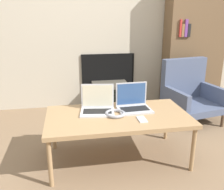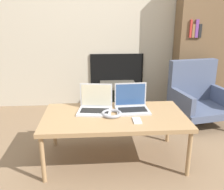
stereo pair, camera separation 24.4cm
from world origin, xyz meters
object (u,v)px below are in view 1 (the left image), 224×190
object	(u,v)px
armchair	(189,92)
laptop_left	(97,106)
headphones	(115,114)
phone	(142,119)
tv	(110,96)
laptop_right	(133,104)

from	to	relation	value
armchair	laptop_left	bearing A→B (deg)	-161.89
headphones	armchair	distance (m)	1.38
phone	armchair	distance (m)	1.32
tv	armchair	xyz separation A→B (m)	(0.93, -0.48, 0.15)
phone	tv	bearing A→B (deg)	90.97
laptop_right	tv	size ratio (longest dim) A/B	0.63
laptop_right	headphones	world-z (taller)	laptop_right
laptop_right	phone	bearing A→B (deg)	-91.21
laptop_right	tv	distance (m)	1.21
tv	armchair	distance (m)	1.06
laptop_left	tv	size ratio (longest dim) A/B	0.67
headphones	phone	bearing A→B (deg)	-34.66
headphones	tv	xyz separation A→B (m)	(0.18, 1.29, -0.27)
laptop_left	laptop_right	distance (m)	0.34
laptop_left	armchair	bearing A→B (deg)	37.19
laptop_right	phone	world-z (taller)	laptop_right
laptop_left	laptop_right	world-z (taller)	same
laptop_left	laptop_right	size ratio (longest dim) A/B	1.06
laptop_left	armchair	distance (m)	1.44
phone	headphones	bearing A→B (deg)	145.34
phone	laptop_right	bearing A→B (deg)	91.57
phone	armchair	xyz separation A→B (m)	(0.91, 0.95, -0.10)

